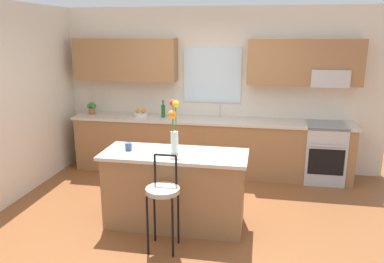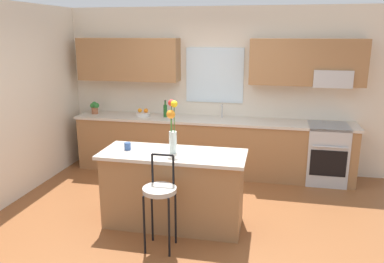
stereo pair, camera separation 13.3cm
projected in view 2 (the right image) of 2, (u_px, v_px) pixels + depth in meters
name	position (u px, v px, depth m)	size (l,w,h in m)	color
ground_plane	(189.00, 219.00, 4.85)	(14.00, 14.00, 0.00)	brown
wall_left	(14.00, 102.00, 5.30)	(0.12, 4.60, 2.70)	beige
back_wall_assembly	(217.00, 81.00, 6.34)	(5.60, 0.50, 2.70)	beige
counter_run	(211.00, 146.00, 6.34)	(4.56, 0.64, 0.92)	#996B42
sink_faucet	(222.00, 109.00, 6.29)	(0.02, 0.13, 0.23)	#B7BABC
oven_range	(326.00, 154.00, 5.95)	(0.60, 0.64, 0.92)	#B7BABC
kitchen_island	(173.00, 189.00, 4.61)	(1.72, 0.68, 0.92)	#996B42
bar_stool_near	(160.00, 194.00, 4.04)	(0.36, 0.36, 1.04)	black
flower_vase	(172.00, 126.00, 4.40)	(0.12, 0.15, 0.63)	silver
mug_ceramic	(128.00, 146.00, 4.59)	(0.08, 0.08, 0.09)	#33518C
fruit_bowl_oranges	(143.00, 114.00, 6.45)	(0.24, 0.24, 0.13)	silver
bottle_olive_oil	(165.00, 110.00, 6.35)	(0.06, 0.06, 0.29)	#1E5923
potted_plant_small	(95.00, 107.00, 6.60)	(0.17, 0.11, 0.21)	#9E5B3D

